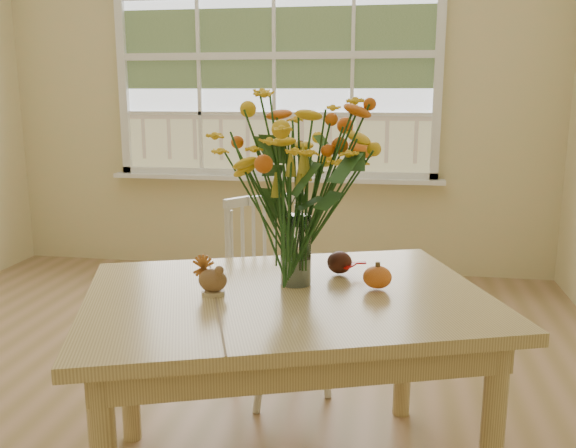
# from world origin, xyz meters

# --- Properties ---
(floor) EXTENTS (4.00, 4.50, 0.01)m
(floor) POSITION_xyz_m (0.00, 0.00, -0.01)
(floor) COLOR olive
(floor) RESTS_ON ground
(wall_back) EXTENTS (4.00, 0.02, 2.70)m
(wall_back) POSITION_xyz_m (0.00, 2.25, 1.35)
(wall_back) COLOR beige
(wall_back) RESTS_ON floor
(window) EXTENTS (2.42, 0.12, 1.74)m
(window) POSITION_xyz_m (0.00, 2.21, 1.53)
(window) COLOR silver
(window) RESTS_ON wall_back
(dining_table) EXTENTS (1.49, 1.27, 0.68)m
(dining_table) POSITION_xyz_m (0.52, -0.30, 0.58)
(dining_table) COLOR tan
(dining_table) RESTS_ON floor
(windsor_chair) EXTENTS (0.53, 0.53, 0.84)m
(windsor_chair) POSITION_xyz_m (0.34, 0.40, 0.47)
(windsor_chair) COLOR white
(windsor_chair) RESTS_ON floor
(flower_vase) EXTENTS (0.48, 0.48, 0.57)m
(flower_vase) POSITION_xyz_m (0.53, -0.20, 1.02)
(flower_vase) COLOR white
(flower_vase) RESTS_ON dining_table
(pumpkin) EXTENTS (0.09, 0.09, 0.07)m
(pumpkin) POSITION_xyz_m (0.80, -0.21, 0.71)
(pumpkin) COLOR #D15318
(pumpkin) RESTS_ON dining_table
(turkey_figurine) EXTENTS (0.10, 0.07, 0.12)m
(turkey_figurine) POSITION_xyz_m (0.29, -0.35, 0.72)
(turkey_figurine) COLOR #CCB78C
(turkey_figurine) RESTS_ON dining_table
(dark_gourd) EXTENTS (0.13, 0.12, 0.08)m
(dark_gourd) POSITION_xyz_m (0.67, -0.07, 0.71)
(dark_gourd) COLOR #38160F
(dark_gourd) RESTS_ON dining_table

